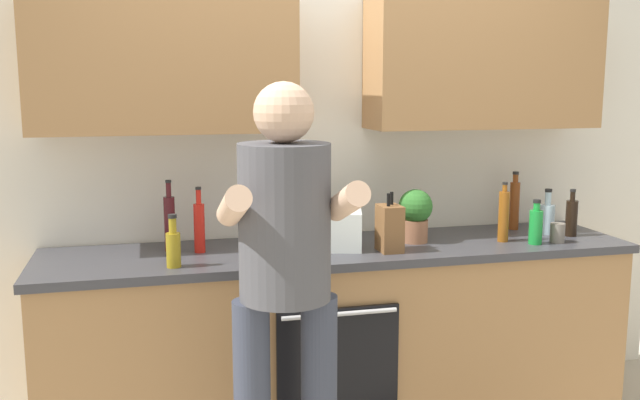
% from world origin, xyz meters
% --- Properties ---
extents(back_wall_unit, '(4.00, 0.38, 2.50)m').
position_xyz_m(back_wall_unit, '(-0.00, 0.27, 1.50)').
color(back_wall_unit, silver).
rests_on(back_wall_unit, ground).
extents(counter, '(2.84, 0.67, 0.90)m').
position_xyz_m(counter, '(-0.00, -0.00, 0.45)').
color(counter, '#A37547').
rests_on(counter, ground).
extents(person_standing, '(0.49, 0.45, 1.68)m').
position_xyz_m(person_standing, '(-0.42, -0.70, 1.00)').
color(person_standing, '#383D4C').
rests_on(person_standing, ground).
extents(bottle_syrup, '(0.05, 0.05, 0.30)m').
position_xyz_m(bottle_syrup, '(0.81, -0.08, 1.03)').
color(bottle_syrup, '#8C4C14').
rests_on(bottle_syrup, counter).
extents(bottle_wine, '(0.05, 0.05, 0.34)m').
position_xyz_m(bottle_wine, '(-0.80, 0.11, 1.04)').
color(bottle_wine, '#471419').
rests_on(bottle_wine, counter).
extents(bottle_water, '(0.08, 0.08, 0.24)m').
position_xyz_m(bottle_water, '(1.12, 0.03, 0.99)').
color(bottle_water, silver).
rests_on(bottle_water, counter).
extents(bottle_oil, '(0.06, 0.06, 0.23)m').
position_xyz_m(bottle_oil, '(-0.80, -0.19, 0.99)').
color(bottle_oil, olive).
rests_on(bottle_oil, counter).
extents(bottle_soda, '(0.07, 0.07, 0.22)m').
position_xyz_m(bottle_soda, '(0.94, -0.17, 0.99)').
color(bottle_soda, '#198C33').
rests_on(bottle_soda, counter).
extents(bottle_vinegar, '(0.05, 0.05, 0.31)m').
position_xyz_m(bottle_vinegar, '(1.01, 0.17, 1.04)').
color(bottle_vinegar, brown).
rests_on(bottle_vinegar, counter).
extents(bottle_hotsauce, '(0.05, 0.05, 0.31)m').
position_xyz_m(bottle_hotsauce, '(-0.67, 0.05, 1.03)').
color(bottle_hotsauce, red).
rests_on(bottle_hotsauce, counter).
extents(bottle_soy, '(0.06, 0.06, 0.24)m').
position_xyz_m(bottle_soy, '(1.21, -0.05, 1.00)').
color(bottle_soy, black).
rests_on(bottle_soy, counter).
extents(cup_stoneware, '(0.07, 0.07, 0.10)m').
position_xyz_m(cup_stoneware, '(1.06, -0.17, 0.95)').
color(cup_stoneware, slate).
rests_on(cup_stoneware, counter).
extents(knife_block, '(0.10, 0.14, 0.28)m').
position_xyz_m(knife_block, '(0.19, -0.14, 1.01)').
color(knife_block, brown).
rests_on(knife_block, counter).
extents(potted_herb, '(0.17, 0.17, 0.26)m').
position_xyz_m(potted_herb, '(0.38, 0.01, 1.05)').
color(potted_herb, '#9E6647').
rests_on(potted_herb, counter).
extents(grocery_bag_produce, '(0.29, 0.25, 0.18)m').
position_xyz_m(grocery_bag_produce, '(-0.04, -0.03, 0.99)').
color(grocery_bag_produce, silver).
rests_on(grocery_bag_produce, counter).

